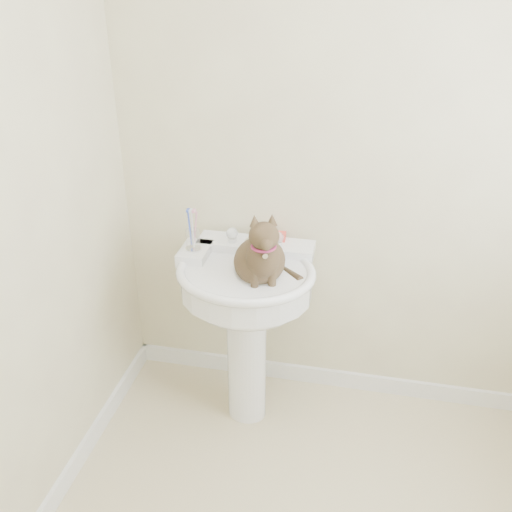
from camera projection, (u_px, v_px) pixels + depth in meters
The scene contains 7 objects.
wall_back at pixel (371, 148), 2.32m from camera, with size 2.20×0.00×2.50m, color beige, non-canonical shape.
baseboard_back at pixel (348, 380), 2.88m from camera, with size 2.20×0.02×0.09m, color white.
pedestal_sink at pixel (246, 298), 2.44m from camera, with size 0.60×0.59×0.82m.
faucet at pixel (254, 237), 2.46m from camera, with size 0.28×0.12×0.14m.
soap_bar at pixel (276, 236), 2.53m from camera, with size 0.09×0.06×0.03m, color #E74438.
toothbrush_cup at pixel (193, 239), 2.43m from camera, with size 0.07×0.07×0.18m.
cat at pixel (260, 258), 2.28m from camera, with size 0.23×0.29×0.42m.
Camera 1 is at (0.01, -1.20, 1.96)m, focal length 40.00 mm.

